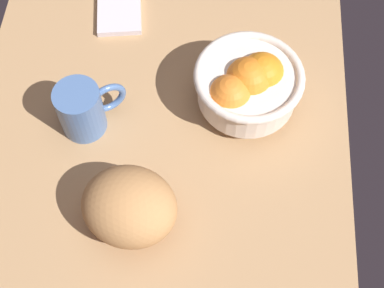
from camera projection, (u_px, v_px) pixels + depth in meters
The scene contains 5 objects.
ground_plane at pixel (159, 139), 101.35cm from camera, with size 80.00×67.44×3.00cm, color tan.
fruit_bowl at pixel (248, 84), 97.71cm from camera, with size 19.12×19.12×11.24cm.
bread_loaf at pixel (129, 206), 87.69cm from camera, with size 15.22×13.33×10.94cm, color #B7804C.
napkin_folded at pixel (119, 5), 113.62cm from camera, with size 15.07×8.61×1.23cm, color silver.
mug at pixel (83, 109), 96.71cm from camera, with size 9.11×11.47×9.98cm.
Camera 1 is at (48.35, 9.66, 87.26)cm, focal length 52.78 mm.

